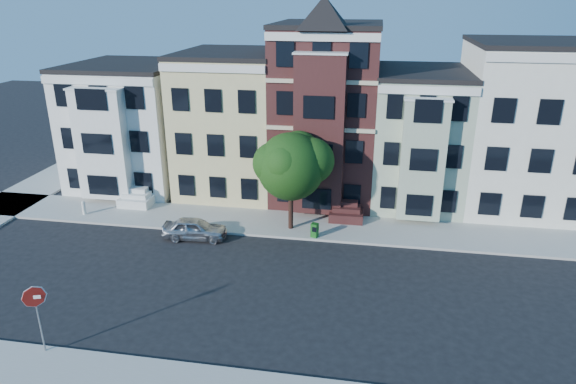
% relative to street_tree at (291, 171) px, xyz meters
% --- Properties ---
extents(ground, '(120.00, 120.00, 0.00)m').
position_rel_street_tree_xyz_m(ground, '(1.44, -7.32, -3.97)').
color(ground, black).
extents(far_sidewalk, '(60.00, 4.00, 0.15)m').
position_rel_street_tree_xyz_m(far_sidewalk, '(1.44, 0.68, -3.90)').
color(far_sidewalk, '#9E9B93').
rests_on(far_sidewalk, ground).
extents(house_white, '(8.00, 9.00, 9.00)m').
position_rel_street_tree_xyz_m(house_white, '(-13.56, 7.18, 0.53)').
color(house_white, white).
rests_on(house_white, ground).
extents(house_yellow, '(7.00, 9.00, 10.00)m').
position_rel_street_tree_xyz_m(house_yellow, '(-5.56, 7.18, 1.03)').
color(house_yellow, beige).
rests_on(house_yellow, ground).
extents(house_brown, '(7.00, 9.00, 12.00)m').
position_rel_street_tree_xyz_m(house_brown, '(1.44, 7.18, 2.03)').
color(house_brown, '#3B1918').
rests_on(house_brown, ground).
extents(house_green, '(6.00, 9.00, 9.00)m').
position_rel_street_tree_xyz_m(house_green, '(7.94, 7.18, 0.53)').
color(house_green, '#A2B397').
rests_on(house_green, ground).
extents(house_cream, '(8.00, 9.00, 11.00)m').
position_rel_street_tree_xyz_m(house_cream, '(14.94, 7.18, 1.53)').
color(house_cream, white).
rests_on(house_cream, ground).
extents(street_tree, '(8.51, 8.51, 7.65)m').
position_rel_street_tree_xyz_m(street_tree, '(0.00, 0.00, 0.00)').
color(street_tree, '#215213').
rests_on(street_tree, far_sidewalk).
extents(parked_car, '(4.02, 1.90, 1.33)m').
position_rel_street_tree_xyz_m(parked_car, '(-5.57, -2.19, -3.31)').
color(parked_car, '#A6A8B0').
rests_on(parked_car, ground).
extents(newspaper_box, '(0.49, 0.47, 0.89)m').
position_rel_street_tree_xyz_m(newspaper_box, '(1.65, -1.02, -3.38)').
color(newspaper_box, '#195F1C').
rests_on(newspaper_box, far_sidewalk).
extents(fire_hydrant, '(0.31, 0.31, 0.75)m').
position_rel_street_tree_xyz_m(fire_hydrant, '(-14.09, -0.19, -3.45)').
color(fire_hydrant, silver).
rests_on(fire_hydrant, far_sidewalk).
extents(stop_sign, '(0.95, 0.44, 3.48)m').
position_rel_street_tree_xyz_m(stop_sign, '(-8.10, -13.62, -2.09)').
color(stop_sign, red).
rests_on(stop_sign, near_sidewalk).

